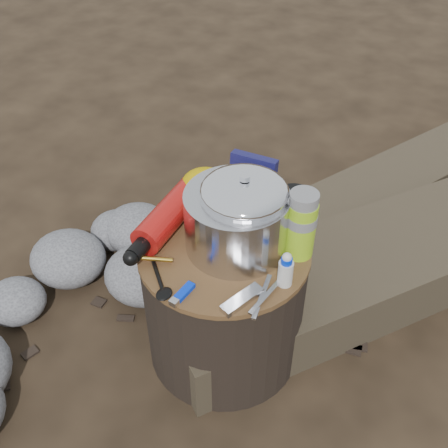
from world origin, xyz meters
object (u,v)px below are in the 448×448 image
at_px(stump, 224,301).
at_px(fuel_bottle, 170,214).
at_px(travel_mug, 293,214).
at_px(thermos, 301,225).
at_px(camping_pot, 244,214).

relative_size(stump, fuel_bottle, 1.32).
height_order(stump, travel_mug, travel_mug).
bearing_deg(travel_mug, stump, -133.41).
height_order(stump, thermos, thermos).
distance_m(camping_pot, thermos, 0.14).
relative_size(camping_pot, thermos, 1.13).
bearing_deg(thermos, camping_pot, -164.83).
xyz_separation_m(stump, travel_mug, (0.13, 0.13, 0.26)).
height_order(fuel_bottle, thermos, thermos).
relative_size(stump, thermos, 2.40).
relative_size(stump, travel_mug, 3.53).
bearing_deg(stump, camping_pot, 43.56).
bearing_deg(thermos, travel_mug, 124.56).
xyz_separation_m(camping_pot, fuel_bottle, (-0.20, -0.02, -0.06)).
bearing_deg(camping_pot, stump, -136.44).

